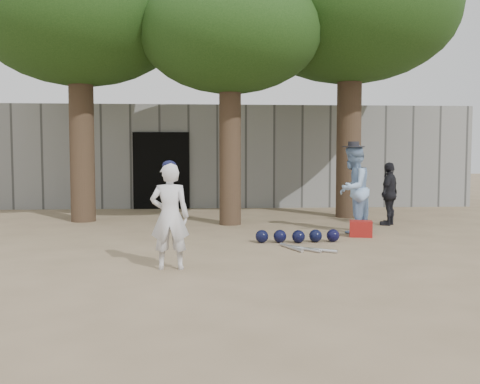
{
  "coord_description": "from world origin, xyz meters",
  "views": [
    {
      "loc": [
        0.01,
        -7.65,
        1.56
      ],
      "look_at": [
        0.6,
        1.0,
        0.95
      ],
      "focal_mm": 40.0,
      "sensor_mm": 36.0,
      "label": 1
    }
  ],
  "objects": [
    {
      "name": "spectator_dark",
      "position": [
        4.1,
        3.86,
        0.7
      ],
      "size": [
        0.77,
        0.85,
        1.39
      ],
      "primitive_type": "imported",
      "rotation": [
        0.0,
        0.0,
        4.04
      ],
      "color": "black",
      "rests_on": "ground"
    },
    {
      "name": "tree_row",
      "position": [
        0.74,
        5.02,
        4.69
      ],
      "size": [
        11.4,
        5.8,
        6.69
      ],
      "color": "brown",
      "rests_on": "ground"
    },
    {
      "name": "ground",
      "position": [
        0.0,
        0.0,
        0.0
      ],
      "size": [
        70.0,
        70.0,
        0.0
      ],
      "primitive_type": "plane",
      "color": "#937C5E",
      "rests_on": "ground"
    },
    {
      "name": "helmet_row",
      "position": [
        1.67,
        1.65,
        0.12
      ],
      "size": [
        1.51,
        0.31,
        0.23
      ],
      "color": "black",
      "rests_on": "ground"
    },
    {
      "name": "bat_pile",
      "position": [
        1.63,
        0.88,
        0.03
      ],
      "size": [
        0.82,
        0.8,
        0.06
      ],
      "color": "silver",
      "rests_on": "ground"
    },
    {
      "name": "red_bag",
      "position": [
        2.99,
        2.26,
        0.15
      ],
      "size": [
        0.49,
        0.42,
        0.3
      ],
      "primitive_type": "cube",
      "rotation": [
        0.0,
        0.0,
        -0.27
      ],
      "color": "#A12115",
      "rests_on": "ground"
    },
    {
      "name": "spectator_blue",
      "position": [
        2.98,
        2.79,
        0.87
      ],
      "size": [
        1.04,
        1.08,
        1.75
      ],
      "primitive_type": "imported",
      "rotation": [
        0.0,
        0.0,
        4.05
      ],
      "color": "#8BADD6",
      "rests_on": "ground"
    },
    {
      "name": "boy_player",
      "position": [
        -0.45,
        -0.41,
        0.72
      ],
      "size": [
        0.53,
        0.35,
        1.44
      ],
      "primitive_type": "imported",
      "rotation": [
        0.0,
        0.0,
        3.13
      ],
      "color": "silver",
      "rests_on": "ground"
    },
    {
      "name": "back_building",
      "position": [
        -0.0,
        10.33,
        1.5
      ],
      "size": [
        16.0,
        5.24,
        3.0
      ],
      "color": "gray",
      "rests_on": "ground"
    }
  ]
}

